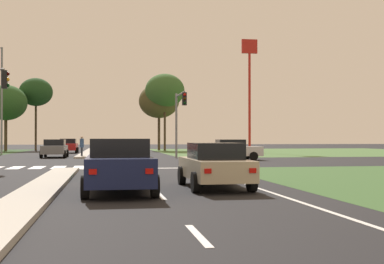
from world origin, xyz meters
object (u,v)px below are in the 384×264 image
(car_red_fifth, at_px, (68,146))
(treeline_fourth, at_px, (36,92))
(street_lamp_third, at_px, (1,95))
(car_teal_sixth, at_px, (118,158))
(traffic_signal_far_right, at_px, (179,112))
(treeline_fifth, at_px, (159,101))
(car_beige_second, at_px, (214,165))
(treeline_third, at_px, (6,103))
(car_white_seventh, at_px, (232,150))
(pedestrian_at_median, at_px, (82,144))
(car_grey_third, at_px, (55,148))
(car_navy_fourth, at_px, (119,165))
(fastfood_pole_sign, at_px, (249,71))
(treeline_sixth, at_px, (165,91))

(car_red_fifth, bearing_deg, treeline_fourth, -68.91)
(street_lamp_third, bearing_deg, car_teal_sixth, -71.13)
(car_red_fifth, height_order, traffic_signal_far_right, traffic_signal_far_right)
(traffic_signal_far_right, bearing_deg, treeline_fifth, 87.36)
(car_beige_second, height_order, car_teal_sixth, car_teal_sixth)
(car_beige_second, distance_m, treeline_third, 54.53)
(car_white_seventh, distance_m, pedestrian_at_median, 13.36)
(car_grey_third, bearing_deg, car_red_fifth, -90.72)
(car_red_fifth, xyz_separation_m, pedestrian_at_median, (2.11, -13.70, 0.34))
(car_white_seventh, bearing_deg, pedestrian_at_median, -122.33)
(car_beige_second, xyz_separation_m, car_navy_fourth, (-3.11, -0.99, 0.07))
(pedestrian_at_median, relative_size, treeline_third, 0.20)
(car_beige_second, bearing_deg, treeline_fourth, 103.20)
(car_navy_fourth, relative_size, treeline_fourth, 0.47)
(car_beige_second, xyz_separation_m, treeline_fifth, (3.45, 51.61, 5.84))
(car_white_seventh, bearing_deg, treeline_fifth, -175.77)
(car_white_seventh, bearing_deg, car_beige_second, -15.58)
(street_lamp_third, bearing_deg, car_navy_fourth, -74.11)
(treeline_third, bearing_deg, traffic_signal_far_right, -57.46)
(car_red_fifth, distance_m, fastfood_pole_sign, 22.08)
(car_grey_third, bearing_deg, traffic_signal_far_right, 152.22)
(car_grey_third, bearing_deg, street_lamp_third, -54.83)
(car_beige_second, height_order, street_lamp_third, street_lamp_third)
(treeline_fourth, bearing_deg, pedestrian_at_median, -74.90)
(car_white_seventh, height_order, treeline_sixth, treeline_sixth)
(car_beige_second, bearing_deg, fastfood_pole_sign, 72.44)
(car_red_fifth, height_order, pedestrian_at_median, pedestrian_at_median)
(car_beige_second, distance_m, traffic_signal_far_right, 23.35)
(car_navy_fourth, bearing_deg, car_white_seventh, 67.70)
(car_white_seventh, height_order, traffic_signal_far_right, traffic_signal_far_right)
(pedestrian_at_median, bearing_deg, car_teal_sixth, -159.72)
(treeline_fifth, bearing_deg, car_beige_second, -93.82)
(fastfood_pole_sign, height_order, treeline_fifth, fastfood_pole_sign)
(car_navy_fourth, relative_size, car_teal_sixth, 1.11)
(traffic_signal_far_right, height_order, treeline_fourth, treeline_fourth)
(car_grey_third, relative_size, treeline_fifth, 0.52)
(car_white_seventh, relative_size, treeline_fifth, 0.48)
(car_beige_second, xyz_separation_m, fastfood_pole_sign, (12.66, 40.01, 8.58))
(street_lamp_third, height_order, fastfood_pole_sign, fastfood_pole_sign)
(car_red_fifth, bearing_deg, pedestrian_at_median, 98.76)
(car_navy_fourth, bearing_deg, traffic_signal_far_right, 77.70)
(street_lamp_third, relative_size, treeline_third, 1.27)
(traffic_signal_far_right, xyz_separation_m, treeline_sixth, (1.90, 26.81, 4.19))
(treeline_fourth, bearing_deg, car_navy_fourth, -80.08)
(car_beige_second, relative_size, car_navy_fourth, 0.96)
(car_white_seventh, distance_m, treeline_sixth, 30.17)
(treeline_fifth, bearing_deg, street_lamp_third, -139.87)
(car_red_fifth, relative_size, street_lamp_third, 0.40)
(street_lamp_third, height_order, pedestrian_at_median, street_lamp_third)
(car_grey_third, xyz_separation_m, treeline_fifth, (11.27, 23.29, 5.82))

